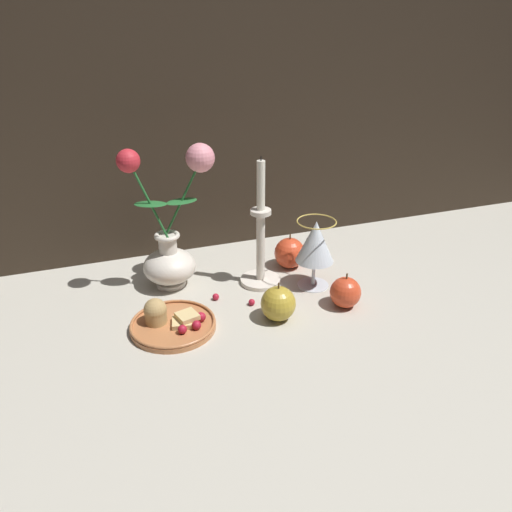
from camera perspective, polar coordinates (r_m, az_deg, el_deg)
The scene contains 10 objects.
ground_plane at distance 1.11m, azimuth 2.35°, elevation -4.66°, with size 2.40×2.40×0.00m, color #B7B2A3.
vase at distance 1.13m, azimuth -9.65°, elevation 1.59°, with size 0.21×0.12×0.33m.
plate_with_pastries at distance 1.02m, azimuth -9.77°, elevation -7.40°, with size 0.17×0.17×0.06m.
wine_glass at distance 1.12m, azimuth 6.80°, elevation 1.39°, with size 0.09×0.09×0.16m.
candlestick at distance 1.13m, azimuth 0.53°, elevation 0.91°, with size 0.09×0.09×0.30m.
apple_beside_vase at distance 1.08m, azimuth 10.18°, elevation -4.11°, with size 0.07×0.07×0.08m.
apple_near_glass at distance 1.02m, azimuth 2.56°, elevation -5.45°, with size 0.07×0.07×0.08m.
apple_at_table_edge at distance 1.22m, azimuth 3.86°, elevation 0.35°, with size 0.08×0.08×0.09m.
berry_near_plate at distance 1.08m, azimuth -0.50°, elevation -5.30°, with size 0.01×0.01×0.01m, color #AD192D.
berry_front_center at distance 1.10m, azimuth -4.62°, elevation -4.67°, with size 0.01×0.01×0.01m, color #AD192D.
Camera 1 is at (-0.36, -0.88, 0.58)m, focal length 35.00 mm.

